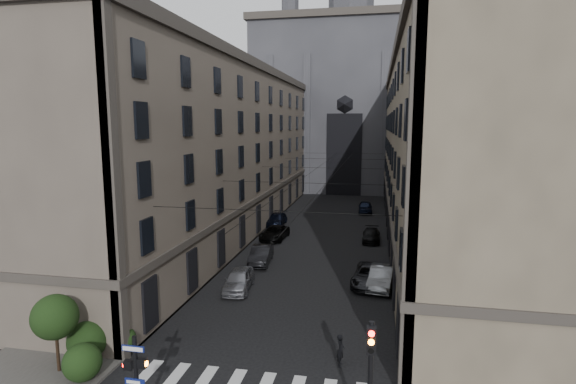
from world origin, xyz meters
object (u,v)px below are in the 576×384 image
Objects in this scene: car_left_far at (276,220)px; car_right_midnear at (370,275)px; car_left_midnear at (261,255)px; traffic_light_right at (370,372)px; car_right_midfar at (371,235)px; pedestrian_signal_left at (136,376)px; pedestrian at (341,350)px; gothic_tower at (349,95)px; car_right_far at (365,207)px; car_left_near at (239,280)px; car_right_near at (382,277)px; car_left_midfar at (274,233)px.

car_right_midnear is at bearing -57.44° from car_left_far.
car_left_midnear reaches higher than car_left_far.
traffic_light_right is 1.18× the size of car_right_midfar.
pedestrian_signal_left is at bearing -177.36° from traffic_light_right.
pedestrian reaches higher than car_left_midnear.
car_right_midfar is 25.29m from pedestrian.
car_left_midnear is (-4.20, -51.36, -17.02)m from gothic_tower.
car_right_far is at bearing -80.91° from gothic_tower.
pedestrian reaches higher than car_left_far.
car_right_near reaches higher than car_left_near.
gothic_tower is at bearing 101.03° from car_right_midnear.
car_left_near is at bearing 122.88° from traffic_light_right.
pedestrian is at bearing -91.83° from car_right_far.
car_right_midnear is (10.27, -11.96, 0.05)m from car_left_midfar.
car_right_midfar is at bearing 54.00° from car_left_near.
traffic_light_right reaches higher than car_left_midnear.
car_right_midfar is 15.48m from car_right_far.
car_right_near reaches higher than car_right_far.
car_right_midnear is at bearing 90.79° from traffic_light_right.
car_right_midfar is (11.44, -5.43, -0.07)m from car_left_far.
car_left_midfar is 1.15× the size of car_right_midfar.
car_right_far is (-1.04, 15.45, 0.15)m from car_right_midfar.
car_left_near is at bearing -106.52° from car_right_far.
traffic_light_right reaches higher than car_left_far.
car_left_midnear is at bearing -81.69° from car_left_far.
car_right_midnear is (8.86, 18.56, -1.57)m from pedestrian_signal_left.
pedestrian is at bearing -90.59° from car_right_midnear.
pedestrian_signal_left is 0.90× the size of car_right_midfar.
pedestrian_signal_left is at bearing -92.74° from gothic_tower.
car_left_far is 0.90× the size of car_right_midnear.
car_right_far is at bearing 66.39° from car_left_midnear.
pedestrian_signal_left is at bearing -84.32° from car_left_midfar.
car_right_far reaches higher than car_left_far.
car_left_midnear is 17.66m from pedestrian.
car_left_midfar is at bearing -78.40° from car_left_far.
car_left_midnear is 2.86× the size of pedestrian.
car_right_midnear is 1.23× the size of car_right_midfar.
car_right_midnear is at bearing -6.71° from pedestrian.
pedestrian_signal_left is at bearing -110.79° from car_right_near.
car_right_near is at bearing -85.66° from car_right_midfar.
pedestrian_signal_left is at bearing -100.93° from car_right_far.
car_left_far is at bearing 92.44° from car_left_midnear.
car_left_far is (-11.80, 36.77, -2.58)m from traffic_light_right.
car_right_far is at bearing 69.38° from car_left_near.
car_right_midnear is 1.17× the size of car_right_far.
car_left_midnear is 8.46m from car_left_midfar.
gothic_tower reaches higher than pedestrian.
car_right_midfar is at bearing 40.56° from car_left_midnear.
car_right_far is at bearing 44.69° from car_left_far.
car_left_midnear is at bearing -82.06° from car_left_midfar.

